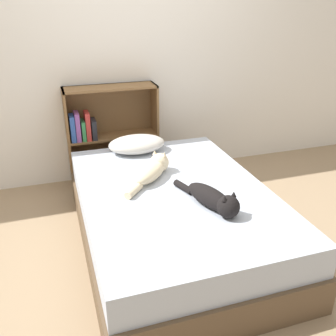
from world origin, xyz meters
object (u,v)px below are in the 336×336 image
(pillow, at_px, (137,144))
(cat_dark, at_px, (214,199))
(cat_light, at_px, (152,170))
(bed, at_px, (174,217))
(bookshelf, at_px, (108,133))

(pillow, height_order, cat_dark, cat_dark)
(pillow, bearing_deg, cat_light, -91.00)
(bed, height_order, cat_dark, cat_dark)
(bed, bearing_deg, cat_dark, -64.83)
(bed, height_order, cat_light, cat_light)
(bed, bearing_deg, pillow, 96.45)
(pillow, relative_size, cat_light, 1.07)
(bed, distance_m, pillow, 0.82)
(bed, xyz_separation_m, cat_dark, (0.15, -0.33, 0.30))
(cat_light, height_order, bookshelf, bookshelf)
(cat_light, xyz_separation_m, cat_dark, (0.25, -0.55, 0.00))
(pillow, xyz_separation_m, cat_dark, (0.24, -1.09, -0.01))
(pillow, distance_m, bookshelf, 0.50)
(bookshelf, bearing_deg, pillow, -69.35)
(pillow, bearing_deg, cat_dark, -77.55)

